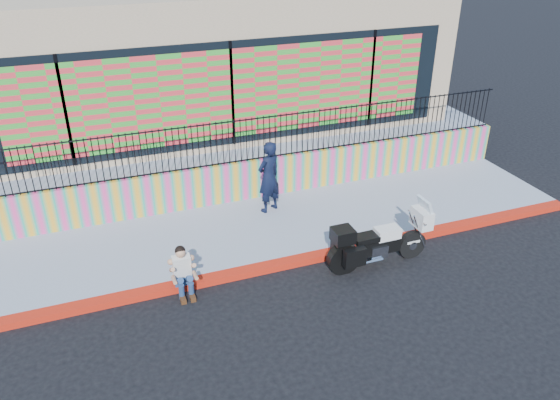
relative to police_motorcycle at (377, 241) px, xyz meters
name	(u,v)px	position (x,y,z in m)	size (l,w,h in m)	color
ground	(287,266)	(-1.91, 0.67, -0.63)	(90.00, 90.00, 0.00)	black
red_curb	(287,263)	(-1.91, 0.67, -0.56)	(16.00, 0.30, 0.15)	#AB200C
sidewalk	(264,228)	(-1.91, 2.32, -0.56)	(16.00, 3.00, 0.15)	#8991A4
mural_wall	(244,180)	(-1.91, 3.92, 0.07)	(16.00, 0.20, 1.10)	#FD4296
metal_fence	(243,141)	(-1.91, 3.92, 1.22)	(15.80, 0.04, 1.20)	black
elevated_platform	(201,123)	(-1.91, 9.02, -0.01)	(16.00, 10.00, 1.25)	#8991A4
storefront_building	(197,48)	(-1.91, 8.80, 2.61)	(14.00, 8.06, 4.00)	tan
police_motorcycle	(377,241)	(0.00, 0.00, 0.00)	(2.43, 0.80, 1.51)	black
police_officer	(269,177)	(-1.50, 3.04, 0.48)	(0.70, 0.46, 1.93)	black
seated_man	(184,276)	(-4.30, 0.48, -0.18)	(0.54, 0.71, 1.06)	navy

